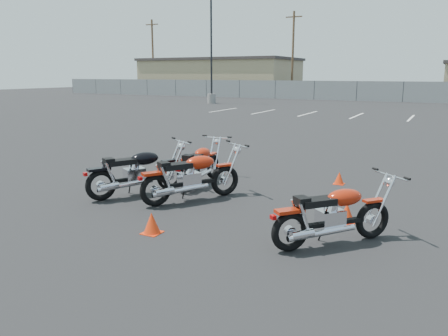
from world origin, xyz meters
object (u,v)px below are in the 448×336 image
at_px(motorcycle_front_red, 199,165).
at_px(motorcycle_rear_red, 333,215).
at_px(motorcycle_second_black, 136,172).
at_px(motorcycle_third_red, 191,176).

relative_size(motorcycle_front_red, motorcycle_rear_red, 1.13).
relative_size(motorcycle_second_black, motorcycle_rear_red, 1.17).
relative_size(motorcycle_front_red, motorcycle_second_black, 0.96).
bearing_deg(motorcycle_second_black, motorcycle_third_red, 7.98).
distance_m(motorcycle_front_red, motorcycle_second_black, 1.54).
height_order(motorcycle_front_red, motorcycle_rear_red, motorcycle_rear_red).
bearing_deg(motorcycle_third_red, motorcycle_second_black, -172.02).
distance_m(motorcycle_front_red, motorcycle_third_red, 1.32).
distance_m(motorcycle_third_red, motorcycle_rear_red, 3.19).
bearing_deg(motorcycle_rear_red, motorcycle_second_black, 169.22).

